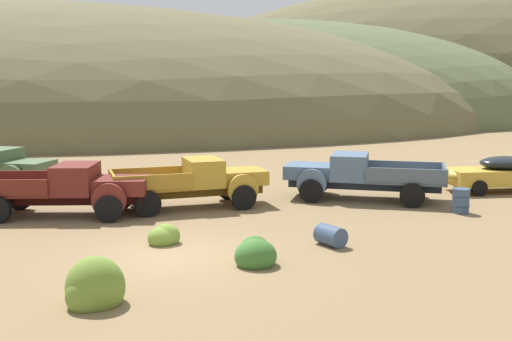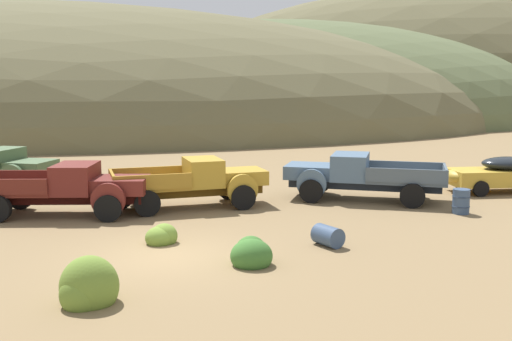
{
  "view_description": "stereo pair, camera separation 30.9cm",
  "coord_description": "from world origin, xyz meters",
  "px_view_note": "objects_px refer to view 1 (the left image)",
  "views": [
    {
      "loc": [
        1.3,
        -15.76,
        4.8
      ],
      "look_at": [
        2.9,
        7.23,
        1.3
      ],
      "focal_mm": 40.75,
      "sensor_mm": 36.0,
      "label": 1
    },
    {
      "loc": [
        1.61,
        -15.78,
        4.8
      ],
      "look_at": [
        2.9,
        7.23,
        1.3
      ],
      "focal_mm": 40.75,
      "sensor_mm": 36.0,
      "label": 2
    }
  ],
  "objects_px": {
    "truck_oxblood": "(74,189)",
    "oil_drum_tipped": "(331,236)",
    "truck_mustard": "(201,182)",
    "truck_chalk_blue": "(351,175)",
    "oil_drum_foreground": "(461,201)",
    "car_faded_yellow": "(497,173)"
  },
  "relations": [
    {
      "from": "truck_chalk_blue",
      "to": "car_faded_yellow",
      "type": "distance_m",
      "value": 6.92
    },
    {
      "from": "truck_mustard",
      "to": "truck_chalk_blue",
      "type": "xyz_separation_m",
      "value": [
        6.16,
        1.11,
        0.01
      ]
    },
    {
      "from": "car_faded_yellow",
      "to": "truck_chalk_blue",
      "type": "bearing_deg",
      "value": 6.28
    },
    {
      "from": "truck_oxblood",
      "to": "oil_drum_foreground",
      "type": "bearing_deg",
      "value": -0.03
    },
    {
      "from": "truck_mustard",
      "to": "truck_chalk_blue",
      "type": "relative_size",
      "value": 0.92
    },
    {
      "from": "truck_chalk_blue",
      "to": "truck_oxblood",
      "type": "bearing_deg",
      "value": 30.21
    },
    {
      "from": "truck_mustard",
      "to": "oil_drum_tipped",
      "type": "relative_size",
      "value": 5.85
    },
    {
      "from": "truck_oxblood",
      "to": "car_faded_yellow",
      "type": "height_order",
      "value": "truck_oxblood"
    },
    {
      "from": "truck_mustard",
      "to": "oil_drum_foreground",
      "type": "bearing_deg",
      "value": -25.12
    },
    {
      "from": "truck_chalk_blue",
      "to": "car_faded_yellow",
      "type": "bearing_deg",
      "value": -152.1
    },
    {
      "from": "car_faded_yellow",
      "to": "oil_drum_tipped",
      "type": "distance_m",
      "value": 12.1
    },
    {
      "from": "oil_drum_foreground",
      "to": "truck_chalk_blue",
      "type": "bearing_deg",
      "value": 140.29
    },
    {
      "from": "truck_chalk_blue",
      "to": "oil_drum_tipped",
      "type": "bearing_deg",
      "value": 89.98
    },
    {
      "from": "truck_oxblood",
      "to": "oil_drum_tipped",
      "type": "relative_size",
      "value": 5.98
    },
    {
      "from": "truck_mustard",
      "to": "oil_drum_foreground",
      "type": "distance_m",
      "value": 9.78
    },
    {
      "from": "truck_oxblood",
      "to": "truck_chalk_blue",
      "type": "bearing_deg",
      "value": 14.4
    },
    {
      "from": "car_faded_yellow",
      "to": "oil_drum_foreground",
      "type": "xyz_separation_m",
      "value": [
        -3.36,
        -4.06,
        -0.36
      ]
    },
    {
      "from": "truck_oxblood",
      "to": "car_faded_yellow",
      "type": "distance_m",
      "value": 17.88
    },
    {
      "from": "truck_oxblood",
      "to": "truck_mustard",
      "type": "distance_m",
      "value": 4.72
    },
    {
      "from": "truck_chalk_blue",
      "to": "oil_drum_foreground",
      "type": "height_order",
      "value": "truck_chalk_blue"
    },
    {
      "from": "truck_mustard",
      "to": "car_faded_yellow",
      "type": "distance_m",
      "value": 13.18
    },
    {
      "from": "truck_oxblood",
      "to": "oil_drum_foreground",
      "type": "distance_m",
      "value": 14.19
    }
  ]
}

